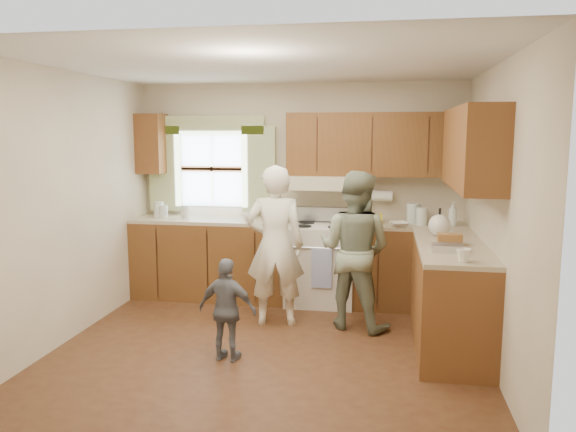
% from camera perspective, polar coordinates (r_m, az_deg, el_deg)
% --- Properties ---
extents(room, '(3.80, 3.80, 3.80)m').
position_cam_1_polar(room, '(4.92, -1.93, 0.50)').
color(room, '#452515').
rests_on(room, ground).
extents(kitchen_fixtures, '(3.80, 2.25, 2.15)m').
position_cam_1_polar(kitchen_fixtures, '(5.96, 5.97, -2.14)').
color(kitchen_fixtures, '#44260E').
rests_on(kitchen_fixtures, ground).
extents(stove, '(0.76, 0.67, 1.07)m').
position_cam_1_polar(stove, '(6.41, 3.34, -4.74)').
color(stove, silver).
rests_on(stove, ground).
extents(woman_left, '(0.64, 0.47, 1.62)m').
position_cam_1_polar(woman_left, '(5.63, -1.32, -3.03)').
color(woman_left, white).
rests_on(woman_left, ground).
extents(woman_right, '(0.92, 0.82, 1.57)m').
position_cam_1_polar(woman_right, '(5.58, 6.78, -3.46)').
color(woman_right, '#273D2A').
rests_on(woman_right, ground).
extents(child, '(0.55, 0.29, 0.89)m').
position_cam_1_polar(child, '(4.84, -6.18, -9.46)').
color(child, slate).
rests_on(child, ground).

